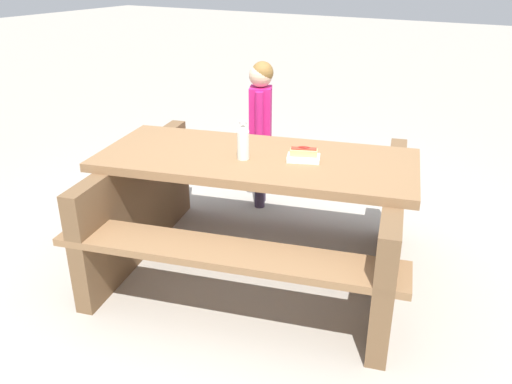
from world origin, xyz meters
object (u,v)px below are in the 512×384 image
soda_bottle (243,142)px  picnic_table (256,204)px  hotdog_tray (304,155)px  child_in_coat (261,116)px

soda_bottle → picnic_table: bearing=62.8°
picnic_table → soda_bottle: bearing=-117.2°
soda_bottle → hotdog_tray: (0.31, 0.14, -0.07)m
hotdog_tray → child_in_coat: bearing=132.7°
hotdog_tray → child_in_coat: 1.06m
hotdog_tray → soda_bottle: bearing=-155.0°
soda_bottle → child_in_coat: bearing=114.2°
soda_bottle → hotdog_tray: size_ratio=1.05×
soda_bottle → child_in_coat: 1.02m
child_in_coat → soda_bottle: bearing=-65.8°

